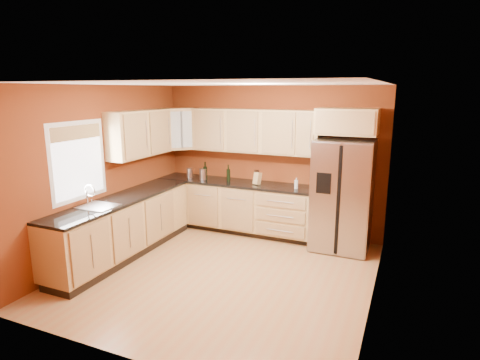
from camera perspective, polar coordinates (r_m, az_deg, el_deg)
The scene contains 23 objects.
floor at distance 5.79m, azimuth -2.55°, elevation -13.15°, with size 4.00×4.00×0.00m, color #AB7142.
ceiling at distance 5.22m, azimuth -2.84°, elevation 13.50°, with size 4.00×4.00×0.00m, color white.
wall_back at distance 7.17m, azimuth 4.33°, elevation 2.82°, with size 4.00×0.04×2.60m, color maroon.
wall_front at distance 3.74m, azimuth -16.34°, elevation -6.97°, with size 4.00×0.04×2.60m, color maroon.
wall_left at distance 6.47m, azimuth -18.82°, elevation 1.10°, with size 0.04×4.00×2.60m, color maroon.
wall_right at distance 4.85m, azimuth 19.09°, elevation -2.65°, with size 0.04×4.00×2.60m, color maroon.
base_cabinets_back at distance 7.29m, azimuth -0.65°, elevation -3.92°, with size 2.90×0.60×0.88m, color #A27E4F.
base_cabinets_left at distance 6.50m, azimuth -16.30°, elevation -6.55°, with size 0.60×2.80×0.88m, color #A27E4F.
countertop_back at distance 7.17m, azimuth -0.69°, elevation -0.41°, with size 2.90×0.62×0.04m, color black.
countertop_left at distance 6.36m, azimuth -16.48°, elevation -2.64°, with size 0.62×2.80×0.04m, color black.
upper_cabinets_back at distance 7.03m, azimuth 2.02°, elevation 6.97°, with size 2.30×0.33×0.75m, color #A27E4F.
upper_cabinets_left at distance 6.84m, azimuth -14.03°, elevation 6.45°, with size 0.33×1.35×0.75m, color #A27E4F.
corner_upper_cabinet at distance 7.52m, azimuth -8.65°, elevation 7.21°, with size 0.62×0.33×0.75m, color #A27E4F.
over_fridge_cabinet at distance 6.47m, azimuth 15.03°, elevation 8.06°, with size 0.92×0.60×0.40m, color #A27E4F.
refrigerator at distance 6.59m, azimuth 14.36°, elevation -2.09°, with size 0.90×0.75×1.78m, color #BABBBF.
window at distance 6.06m, azimuth -21.99°, elevation 2.51°, with size 0.03×0.90×1.00m, color white.
sink_faucet at distance 5.96m, azimuth -19.64°, elevation -2.19°, with size 0.50×0.42×0.30m, color silver, non-canonical shape.
canister_left at distance 7.34m, azimuth -5.29°, elevation 0.83°, with size 0.13×0.13×0.21m, color #BABBBF.
canister_right at distance 7.53m, azimuth -7.15°, elevation 0.99°, with size 0.11×0.11×0.18m, color #BABBBF.
wine_bottle_a at distance 7.33m, azimuth -4.97°, elevation 1.32°, with size 0.07×0.07×0.33m, color black, non-canonical shape.
wine_bottle_b at distance 7.18m, azimuth -1.66°, elevation 1.00°, with size 0.07×0.07×0.30m, color black, non-canonical shape.
knife_block at distance 6.96m, azimuth 2.47°, elevation 0.24°, with size 0.11×0.10×0.21m, color tan.
soap_dispenser at distance 6.71m, azimuth 8.00°, elevation -0.47°, with size 0.06×0.06×0.18m, color silver.
Camera 1 is at (2.30, -4.68, 2.52)m, focal length 30.00 mm.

